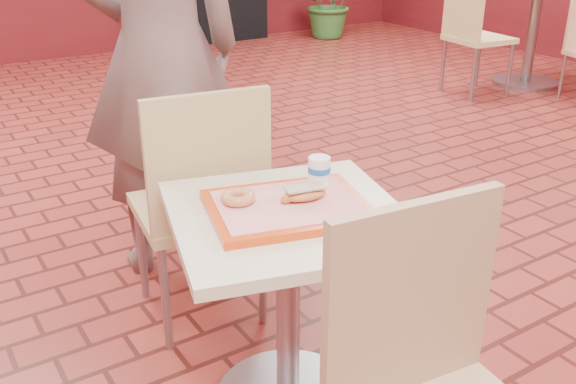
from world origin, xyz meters
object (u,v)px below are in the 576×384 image
second_table (535,19)px  potted_plant (330,1)px  paper_cup (319,170)px  ring_donut (238,197)px  chair_second_left (473,29)px  chair_main_back (202,198)px  main_table (288,280)px  long_john_donut (303,194)px  customer (161,51)px  serving_tray (288,208)px

second_table → potted_plant: bearing=92.9°
paper_cup → ring_donut: bearing=177.0°
potted_plant → chair_second_left: bearing=-101.8°
chair_main_back → potted_plant: 5.90m
chair_main_back → paper_cup: size_ratio=11.09×
second_table → main_table: bearing=-150.5°
long_john_donut → chair_second_left: chair_second_left is taller
main_table → potted_plant: (3.83, 5.02, -0.03)m
second_table → potted_plant: second_table is taller
customer → paper_cup: 0.99m
main_table → chair_main_back: 0.54m
chair_main_back → paper_cup: (0.16, -0.47, 0.23)m
customer → paper_cup: size_ratio=22.57×
serving_tray → long_john_donut: 0.06m
serving_tray → long_john_donut: bearing=-8.6°
long_john_donut → potted_plant: potted_plant is taller
main_table → second_table: size_ratio=0.80×
ring_donut → potted_plant: 6.33m
long_john_donut → chair_main_back: bearing=96.2°
chair_second_left → potted_plant: 2.80m
long_john_donut → second_table: second_table is taller
chair_main_back → long_john_donut: (0.06, -0.55, 0.21)m
main_table → second_table: second_table is taller
chair_main_back → potted_plant: chair_main_back is taller
main_table → customer: bearing=85.9°
serving_tray → long_john_donut: (0.05, -0.01, 0.03)m
paper_cup → chair_second_left: (3.11, 2.22, -0.20)m
paper_cup → chair_second_left: chair_second_left is taller
chair_second_left → potted_plant: (0.57, 2.74, -0.12)m
chair_main_back → customer: (0.09, 0.49, 0.42)m
serving_tray → ring_donut: (-0.11, 0.08, 0.03)m
customer → paper_cup: customer is taller
second_table → chair_second_left: (-0.71, 0.04, -0.03)m
main_table → chair_main_back: size_ratio=0.73×
serving_tray → potted_plant: size_ratio=0.51×
customer → ring_donut: size_ratio=19.62×
long_john_donut → potted_plant: 6.30m
customer → potted_plant: (3.75, 3.99, -0.51)m
serving_tray → customer: bearing=85.9°
serving_tray → second_table: bearing=29.5°
ring_donut → potted_plant: (3.94, 4.94, -0.29)m
main_table → customer: (0.07, 1.03, 0.48)m
long_john_donut → customer: bearing=88.5°
long_john_donut → serving_tray: bearing=171.4°
main_table → ring_donut: size_ratio=7.07×
serving_tray → ring_donut: 0.14m
ring_donut → chair_second_left: size_ratio=0.10×
chair_main_back → customer: 0.65m
customer → serving_tray: (-0.07, -1.03, -0.25)m
serving_tray → paper_cup: (0.15, 0.07, 0.06)m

